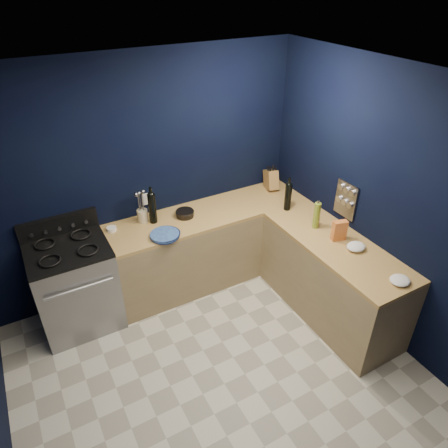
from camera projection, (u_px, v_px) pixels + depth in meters
floor at (224, 385)px, 3.73m from camera, size 3.50×3.50×0.02m
ceiling at (225, 93)px, 2.32m from camera, size 3.50×3.50×0.02m
wall_back at (144, 180)px, 4.33m from camera, size 3.50×0.02×2.60m
wall_right at (392, 213)px, 3.75m from camera, size 0.02×3.50×2.60m
cab_back at (210, 246)px, 4.80m from camera, size 2.30×0.63×0.86m
top_back at (209, 214)px, 4.56m from camera, size 2.30×0.63×0.04m
cab_right at (331, 280)px, 4.29m from camera, size 0.63×1.67×0.86m
top_right at (337, 245)px, 4.05m from camera, size 0.63×1.67×0.04m
gas_range at (76, 287)px, 4.15m from camera, size 0.76×0.66×0.92m
oven_door at (84, 307)px, 3.92m from camera, size 0.59×0.02×0.42m
cooktop at (67, 249)px, 3.89m from camera, size 0.76×0.66×0.03m
backguard at (58, 225)px, 4.06m from camera, size 0.76×0.06×0.20m
spice_panel at (346, 200)px, 4.21m from camera, size 0.02×0.28×0.38m
wall_outlet at (147, 199)px, 4.43m from camera, size 0.09×0.02×0.13m
plate_stack at (165, 235)px, 4.13m from camera, size 0.34×0.34×0.04m
ramekin at (112, 229)px, 4.22m from camera, size 0.11×0.11×0.04m
utensil_crock at (143, 216)px, 4.35m from camera, size 0.12×0.12×0.14m
wine_bottle_back at (152, 208)px, 4.29m from camera, size 0.10×0.10×0.33m
lemon_basket at (185, 213)px, 4.45m from camera, size 0.22×0.22×0.07m
knife_block at (271, 180)px, 4.97m from camera, size 0.19×0.29×0.28m
wine_bottle_right at (288, 197)px, 4.52m from camera, size 0.09×0.09×0.31m
oil_bottle at (317, 215)px, 4.21m from camera, size 0.07×0.07×0.29m
spice_jar_near at (317, 221)px, 4.30m from camera, size 0.05×0.05×0.10m
spice_jar_far at (317, 223)px, 4.27m from camera, size 0.05×0.05×0.09m
crouton_bag at (339, 230)px, 4.04m from camera, size 0.16×0.10×0.21m
towel_front at (356, 247)px, 3.94m from camera, size 0.22×0.20×0.07m
towel_end at (400, 280)px, 3.53m from camera, size 0.18×0.17×0.05m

